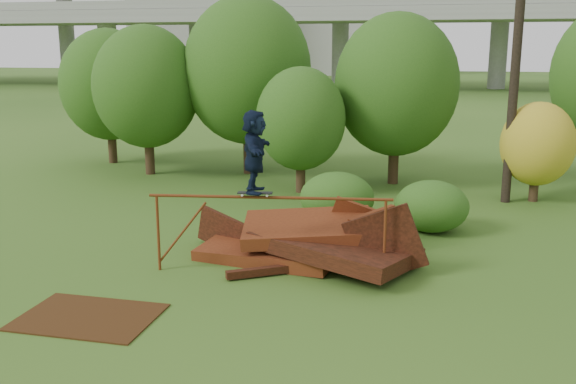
% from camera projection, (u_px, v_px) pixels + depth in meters
% --- Properties ---
extents(ground, '(240.00, 240.00, 0.00)m').
position_uv_depth(ground, '(305.00, 297.00, 12.42)').
color(ground, '#2D5116').
rests_on(ground, ground).
extents(scrap_pile, '(5.62, 3.33, 1.84)m').
position_uv_depth(scrap_pile, '(308.00, 242.00, 14.45)').
color(scrap_pile, '#4D1E0D').
rests_on(scrap_pile, ground).
extents(grind_rail, '(5.08, 0.78, 1.69)m').
position_uv_depth(grind_rail, '(270.00, 212.00, 13.42)').
color(grind_rail, '#642C0F').
rests_on(grind_rail, ground).
extents(skateboard, '(0.75, 0.29, 0.08)m').
position_uv_depth(skateboard, '(255.00, 193.00, 13.36)').
color(skateboard, black).
rests_on(skateboard, grind_rail).
extents(skater, '(0.76, 1.65, 1.72)m').
position_uv_depth(skater, '(255.00, 152.00, 13.17)').
color(skater, black).
rests_on(skater, skateboard).
extents(flat_plate, '(2.42, 1.74, 0.03)m').
position_uv_depth(flat_plate, '(88.00, 317.00, 11.46)').
color(flat_plate, '#3A200C').
rests_on(flat_plate, ground).
extents(tree_0, '(3.93, 3.93, 5.54)m').
position_uv_depth(tree_0, '(146.00, 87.00, 23.65)').
color(tree_0, black).
rests_on(tree_0, ground).
extents(tree_1, '(4.74, 4.74, 6.60)m').
position_uv_depth(tree_1, '(247.00, 70.00, 23.68)').
color(tree_1, black).
rests_on(tree_1, ground).
extents(tree_2, '(2.93, 2.93, 4.13)m').
position_uv_depth(tree_2, '(301.00, 119.00, 20.80)').
color(tree_2, black).
rests_on(tree_2, ground).
extents(tree_3, '(4.25, 4.25, 5.90)m').
position_uv_depth(tree_3, '(396.00, 85.00, 21.94)').
color(tree_3, black).
rests_on(tree_3, ground).
extents(tree_4, '(2.25, 2.25, 3.10)m').
position_uv_depth(tree_4, '(538.00, 144.00, 19.70)').
color(tree_4, black).
rests_on(tree_4, ground).
extents(tree_6, '(3.92, 3.92, 5.47)m').
position_uv_depth(tree_6, '(109.00, 85.00, 26.04)').
color(tree_6, black).
rests_on(tree_6, ground).
extents(shrub_left, '(2.04, 1.88, 1.41)m').
position_uv_depth(shrub_left, '(337.00, 198.00, 17.48)').
color(shrub_left, '#214C14').
rests_on(shrub_left, ground).
extents(shrub_right, '(1.92, 1.76, 1.36)m').
position_uv_depth(shrub_right, '(432.00, 206.00, 16.66)').
color(shrub_right, '#214C14').
rests_on(shrub_right, ground).
extents(utility_pole, '(1.40, 0.28, 11.12)m').
position_uv_depth(utility_pole, '(519.00, 15.00, 18.75)').
color(utility_pole, black).
rests_on(utility_pole, ground).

